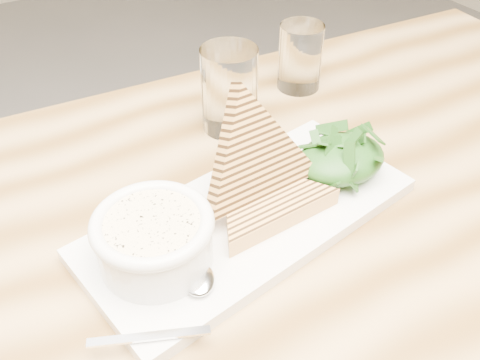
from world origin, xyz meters
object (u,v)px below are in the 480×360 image
table_top (335,211)px  soup_bowl (155,245)px  platter (249,218)px  glass_far (300,57)px  glass_near (230,90)px

table_top → soup_bowl: 0.24m
platter → glass_far: 0.32m
table_top → platter: (-0.11, 0.02, 0.03)m
glass_near → soup_bowl: bearing=-135.8°
platter → glass_near: (0.08, 0.18, 0.05)m
glass_far → glass_near: bearing=-164.5°
soup_bowl → glass_near: (0.20, 0.19, 0.02)m
platter → table_top: bearing=-10.2°
platter → glass_near: size_ratio=3.24×
glass_near → glass_far: glass_near is taller
platter → soup_bowl: size_ratio=3.34×
soup_bowl → platter: bearing=5.5°
soup_bowl → glass_far: size_ratio=1.12×
table_top → glass_far: bearing=64.0°
glass_near → glass_far: bearing=15.5°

